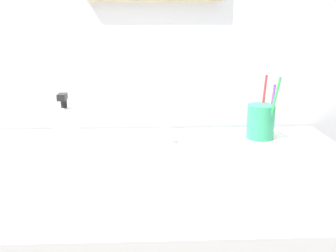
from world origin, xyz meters
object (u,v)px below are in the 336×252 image
Objects in this scene: toothbrush_green at (275,100)px; toothbrush_purple at (272,102)px; toothbrush_cup at (261,122)px; faucet at (165,125)px; toothbrush_red at (264,96)px; soap_dispenser at (66,128)px.

toothbrush_purple is (0.01, 0.04, -0.01)m from toothbrush_green.
toothbrush_cup is 0.56× the size of toothbrush_purple.
faucet is 0.27m from toothbrush_cup.
toothbrush_green is (0.01, -0.06, 0.00)m from toothbrush_red.
faucet is 0.69× the size of toothbrush_green.
toothbrush_green is at bearing -99.24° from toothbrush_purple.
toothbrush_purple is at bearing -53.66° from toothbrush_red.
toothbrush_red reaches higher than soap_dispenser.
toothbrush_cup is 0.06m from toothbrush_purple.
toothbrush_cup is at bearing -172.81° from toothbrush_purple.
toothbrush_green reaches higher than toothbrush_cup.
toothbrush_red reaches higher than toothbrush_purple.
faucet is at bearing -176.99° from toothbrush_cup.
toothbrush_purple is at bearing 7.19° from toothbrush_cup.
toothbrush_red is at bearing 64.41° from toothbrush_cup.
toothbrush_red is (0.28, 0.04, 0.07)m from faucet.
toothbrush_red is 0.56m from soap_dispenser.
toothbrush_cup is (0.27, 0.01, 0.00)m from faucet.
faucet is 0.27m from soap_dispenser.
faucet is 0.81× the size of toothbrush_purple.
faucet is at bearing -176.56° from toothbrush_purple.
faucet is 1.44× the size of toothbrush_cup.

